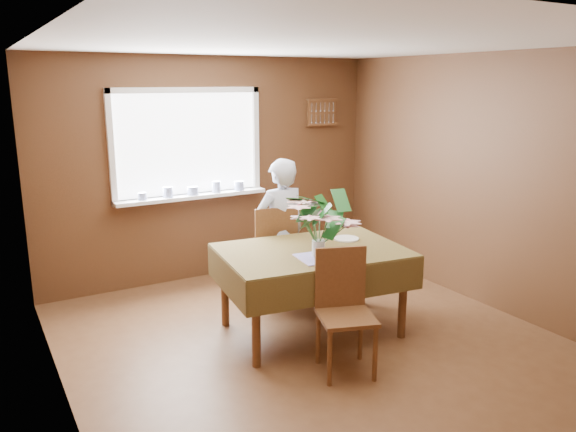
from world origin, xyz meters
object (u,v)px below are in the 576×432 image
chair_near (344,305)px  flower_bouquet (319,220)px  dining_table (312,259)px  chair_far (273,251)px  seated_woman (281,232)px

chair_near → flower_bouquet: flower_bouquet is taller
dining_table → chair_near: (-0.14, -0.68, -0.16)m
dining_table → chair_far: (0.03, 0.78, -0.13)m
dining_table → seated_woman: size_ratio=1.16×
seated_woman → dining_table: bearing=83.1°
chair_near → seated_woman: (0.23, 1.41, 0.22)m
dining_table → chair_near: size_ratio=1.79×
seated_woman → flower_bouquet: 1.00m
chair_near → flower_bouquet: bearing=100.1°
dining_table → flower_bouquet: (-0.06, -0.20, 0.41)m
dining_table → chair_near: chair_near is taller
dining_table → chair_far: size_ratio=1.69×
dining_table → seated_woman: 0.74m
seated_woman → flower_bouquet: bearing=80.7°
flower_bouquet → seated_woman: bearing=80.5°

